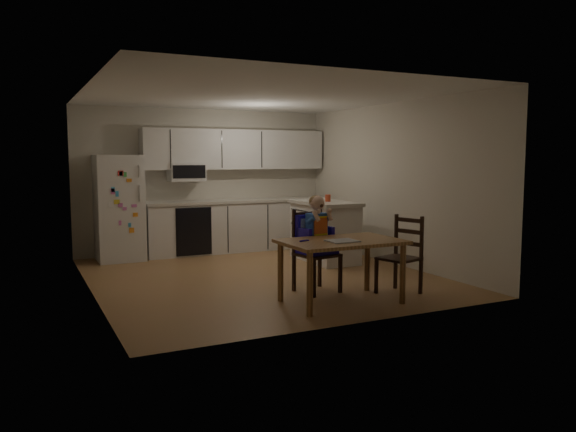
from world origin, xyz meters
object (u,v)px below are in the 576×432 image
(red_cup, at_px, (328,198))
(chair_booster, at_px, (315,234))
(refrigerator, at_px, (119,208))
(kitchen_island, at_px, (325,231))
(dining_table, at_px, (341,249))
(chair_side, at_px, (404,249))

(red_cup, xyz_separation_m, chair_booster, (-1.15, -1.66, -0.30))
(refrigerator, bearing_deg, kitchen_island, -27.23)
(dining_table, height_order, chair_side, chair_side)
(chair_booster, bearing_deg, red_cup, 46.24)
(chair_side, bearing_deg, kitchen_island, 159.38)
(chair_side, bearing_deg, dining_table, -101.38)
(refrigerator, distance_m, dining_table, 4.28)
(chair_side, bearing_deg, red_cup, 158.88)
(red_cup, relative_size, chair_side, 0.12)
(chair_booster, bearing_deg, refrigerator, 109.98)
(red_cup, height_order, dining_table, red_cup)
(chair_booster, bearing_deg, chair_side, -38.92)
(kitchen_island, height_order, chair_side, kitchen_island)
(kitchen_island, xyz_separation_m, chair_booster, (-1.13, -1.74, 0.24))
(refrigerator, distance_m, kitchen_island, 3.33)
(kitchen_island, distance_m, red_cup, 0.54)
(chair_booster, relative_size, chair_side, 1.26)
(kitchen_island, distance_m, dining_table, 2.61)
(refrigerator, height_order, chair_booster, refrigerator)
(kitchen_island, height_order, dining_table, kitchen_island)
(kitchen_island, bearing_deg, chair_side, -94.62)
(chair_booster, bearing_deg, kitchen_island, 47.72)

